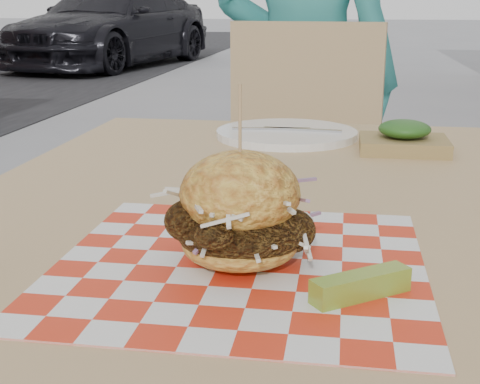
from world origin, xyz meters
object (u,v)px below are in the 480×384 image
Objects in this scene: diner at (303,81)px; sandwich at (240,216)px; car_dark at (113,25)px; patio_chair at (305,175)px; patio_table at (257,258)px.

sandwich is at bearing 104.40° from diner.
car_dark reaches higher than sandwich.
diner is 9.25m from car_dark.
diner reaches higher than patio_chair.
car_dark reaches higher than patio_chair.
diner is 8.77× the size of sandwich.
car_dark is 10.35m from patio_table.
diner is at bearing 90.83° from patio_table.
patio_table is at bearing -84.07° from patio_chair.
car_dark is at bearing 118.96° from patio_chair.
car_dark is 25.02× the size of sandwich.
patio_table is (3.59, -9.70, 0.03)m from car_dark.
patio_table is (0.02, -1.17, -0.10)m from diner.
patio_chair is at bearing -55.99° from car_dark.
patio_chair is (0.03, -0.25, -0.22)m from diner.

